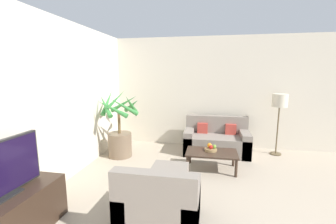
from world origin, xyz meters
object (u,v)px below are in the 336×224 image
object	(u,v)px
sofa_loveseat	(216,141)
coffee_table	(212,154)
floor_lamp	(280,104)
ottoman	(169,179)
tv_console	(7,220)
orange_fruit	(209,145)
apple_green	(214,147)
fruit_bowl	(211,150)
apple_red	(211,147)
armchair	(160,207)
potted_palm	(120,133)
television	(1,170)

from	to	relation	value
sofa_loveseat	coffee_table	xyz separation A→B (m)	(-0.11, -0.96, 0.03)
floor_lamp	ottoman	bearing A→B (deg)	-135.55
tv_console	orange_fruit	world-z (taller)	tv_console
apple_green	coffee_table	bearing A→B (deg)	-123.84
floor_lamp	tv_console	bearing A→B (deg)	-136.16
fruit_bowl	apple_red	world-z (taller)	apple_red
coffee_table	ottoman	world-z (taller)	ottoman
fruit_bowl	orange_fruit	world-z (taller)	orange_fruit
floor_lamp	apple_green	distance (m)	1.88
fruit_bowl	armchair	world-z (taller)	armchair
coffee_table	apple_green	xyz separation A→B (m)	(0.05, 0.07, 0.13)
apple_red	armchair	size ratio (longest dim) A/B	0.08
floor_lamp	potted_palm	bearing A→B (deg)	-167.42
television	armchair	world-z (taller)	television
floor_lamp	coffee_table	bearing A→B (deg)	-142.44
sofa_loveseat	fruit_bowl	size ratio (longest dim) A/B	6.15
sofa_loveseat	armchair	bearing A→B (deg)	-104.30
tv_console	potted_palm	size ratio (longest dim) A/B	0.84
coffee_table	apple_red	distance (m)	0.13
potted_palm	orange_fruit	size ratio (longest dim) A/B	16.68
coffee_table	ottoman	bearing A→B (deg)	-124.43
potted_palm	floor_lamp	xyz separation A→B (m)	(3.43, 0.77, 0.64)
television	fruit_bowl	xyz separation A→B (m)	(2.12, 2.39, -0.46)
tv_console	television	xyz separation A→B (m)	(0.00, 0.00, 0.57)
sofa_loveseat	ottoman	xyz separation A→B (m)	(-0.75, -1.90, -0.08)
orange_fruit	armchair	size ratio (longest dim) A/B	0.10
potted_palm	armchair	xyz separation A→B (m)	(1.39, -2.14, -0.25)
potted_palm	sofa_loveseat	size ratio (longest dim) A/B	1.03
potted_palm	sofa_loveseat	xyz separation A→B (m)	(2.09, 0.62, -0.24)
apple_red	floor_lamp	bearing A→B (deg)	36.56
potted_palm	floor_lamp	bearing A→B (deg)	12.58
apple_red	ottoman	distance (m)	1.17
potted_palm	orange_fruit	world-z (taller)	potted_palm
fruit_bowl	apple_red	bearing A→B (deg)	-89.17
orange_fruit	floor_lamp	bearing A→B (deg)	33.84
floor_lamp	orange_fruit	distance (m)	1.93
television	armchair	distance (m)	1.74
tv_console	sofa_loveseat	xyz separation A→B (m)	(2.25, 3.30, 0.01)
apple_red	apple_green	xyz separation A→B (m)	(0.07, 0.05, -0.00)
potted_palm	floor_lamp	size ratio (longest dim) A/B	1.08
floor_lamp	ottoman	world-z (taller)	floor_lamp
tv_console	orange_fruit	distance (m)	3.23
sofa_loveseat	potted_palm	bearing A→B (deg)	-163.55
potted_palm	ottoman	distance (m)	1.88
coffee_table	potted_palm	bearing A→B (deg)	170.11
potted_palm	tv_console	bearing A→B (deg)	-93.37
coffee_table	fruit_bowl	distance (m)	0.09
floor_lamp	ottoman	size ratio (longest dim) A/B	2.50
television	orange_fruit	world-z (taller)	television
fruit_bowl	armchair	bearing A→B (deg)	-107.29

